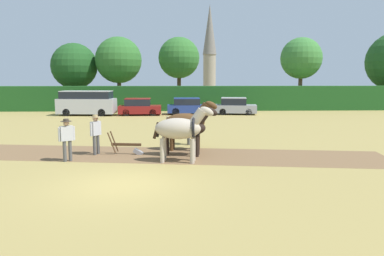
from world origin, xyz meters
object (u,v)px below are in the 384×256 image
(parked_car_center_left, at_px, (188,106))
(parked_car_left, at_px, (139,107))
(farmer_onlooker_left, at_px, (67,136))
(tree_left, at_px, (119,60))
(draft_horse_trail_left, at_px, (187,122))
(parked_van, at_px, (87,103))
(draft_horse_lead_right, at_px, (184,128))
(tree_far_left, at_px, (74,66))
(farmer_beside_team, at_px, (189,127))
(plow, at_px, (129,147))
(tree_center, at_px, (301,58))
(tree_center_left, at_px, (179,58))
(draft_horse_lead_left, at_px, (180,129))
(farmer_at_plow, at_px, (96,131))
(church_spire, at_px, (210,48))
(parked_car_center, at_px, (235,106))

(parked_car_center_left, bearing_deg, parked_car_left, -172.71)
(farmer_onlooker_left, bearing_deg, tree_left, 151.76)
(tree_left, height_order, parked_car_center_left, tree_left)
(draft_horse_trail_left, height_order, parked_van, draft_horse_trail_left)
(draft_horse_lead_right, relative_size, parked_car_center_left, 0.71)
(draft_horse_lead_right, xyz_separation_m, farmer_onlooker_left, (-4.89, -0.98, -0.19))
(tree_far_left, height_order, farmer_beside_team, tree_far_left)
(farmer_onlooker_left, bearing_deg, parked_van, 158.77)
(tree_left, bearing_deg, tree_far_left, 172.58)
(plow, bearing_deg, tree_left, 107.35)
(parked_car_left, bearing_deg, tree_center, 21.41)
(tree_left, bearing_deg, draft_horse_lead_right, -75.09)
(tree_center, bearing_deg, tree_center_left, 173.36)
(draft_horse_trail_left, relative_size, farmer_onlooker_left, 1.48)
(tree_center, xyz_separation_m, farmer_beside_team, (-13.05, -22.15, -4.52))
(draft_horse_lead_left, bearing_deg, draft_horse_trail_left, 89.75)
(farmer_at_plow, bearing_deg, draft_horse_trail_left, 41.34)
(draft_horse_lead_left, relative_size, parked_car_left, 0.67)
(tree_center, height_order, farmer_beside_team, tree_center)
(church_spire, relative_size, parked_van, 3.18)
(parked_car_left, relative_size, parked_car_center_left, 0.97)
(draft_horse_lead_left, relative_size, draft_horse_lead_right, 0.92)
(tree_far_left, height_order, parked_car_left, tree_far_left)
(draft_horse_lead_right, bearing_deg, draft_horse_trail_left, 89.90)
(draft_horse_lead_left, relative_size, farmer_onlooker_left, 1.45)
(farmer_beside_team, bearing_deg, farmer_at_plow, -151.18)
(parked_car_center_left, bearing_deg, draft_horse_lead_left, -92.99)
(draft_horse_lead_right, relative_size, farmer_onlooker_left, 1.57)
(tree_left, distance_m, parked_car_center_left, 11.21)
(farmer_at_plow, relative_size, parked_car_center_left, 0.46)
(tree_left, relative_size, parked_car_center_left, 1.96)
(draft_horse_lead_right, relative_size, parked_car_center, 0.70)
(tree_far_left, bearing_deg, farmer_at_plow, -73.15)
(tree_center_left, xyz_separation_m, farmer_at_plow, (-3.85, -26.04, -4.47))
(tree_left, bearing_deg, parked_car_left, -68.98)
(parked_car_left, bearing_deg, draft_horse_lead_left, -80.54)
(draft_horse_trail_left, height_order, farmer_beside_team, draft_horse_trail_left)
(church_spire, distance_m, draft_horse_lead_left, 56.25)
(draft_horse_lead_right, bearing_deg, parked_car_left, 109.85)
(tree_center, distance_m, parked_car_left, 19.14)
(plow, distance_m, farmer_onlooker_left, 2.82)
(tree_center_left, relative_size, tree_center, 1.02)
(farmer_beside_team, bearing_deg, tree_center, 59.63)
(tree_left, xyz_separation_m, draft_horse_lead_right, (6.74, -25.33, -4.00))
(parked_car_left, bearing_deg, parked_car_center, 1.37)
(tree_center, relative_size, plow, 4.74)
(farmer_at_plow, xyz_separation_m, parked_van, (-4.55, 17.36, 0.05))
(draft_horse_lead_right, bearing_deg, draft_horse_lead_left, -90.40)
(farmer_at_plow, height_order, farmer_onlooker_left, farmer_at_plow)
(tree_far_left, distance_m, tree_center, 25.10)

